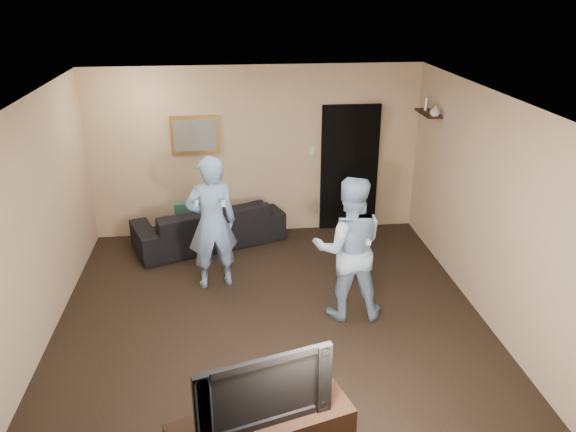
{
  "coord_description": "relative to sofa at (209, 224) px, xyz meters",
  "views": [
    {
      "loc": [
        -0.43,
        -5.75,
        3.7
      ],
      "look_at": [
        0.24,
        0.3,
        1.15
      ],
      "focal_mm": 35.0,
      "sensor_mm": 36.0,
      "label": 1
    }
  ],
  "objects": [
    {
      "name": "shelf_vase",
      "position": [
        3.15,
        -0.55,
        1.76
      ],
      "size": [
        0.17,
        0.17,
        0.15
      ],
      "primitive_type": "imported",
      "rotation": [
        0.0,
        0.0,
        -0.21
      ],
      "color": "silver",
      "rests_on": "wall_shelf"
    },
    {
      "name": "wall_shelf",
      "position": [
        3.15,
        -0.29,
        1.67
      ],
      "size": [
        0.2,
        0.6,
        0.03
      ],
      "primitive_type": "cube",
      "color": "black",
      "rests_on": "wall_right"
    },
    {
      "name": "throw_pillow",
      "position": [
        -0.3,
        0.0,
        0.16
      ],
      "size": [
        0.4,
        0.15,
        0.39
      ],
      "primitive_type": "cube",
      "rotation": [
        0.0,
        0.0,
        0.07
      ],
      "color": "#17473A",
      "rests_on": "sofa"
    },
    {
      "name": "ceiling",
      "position": [
        0.76,
        -2.09,
        2.28
      ],
      "size": [
        5.0,
        5.0,
        0.04
      ],
      "primitive_type": "cube",
      "color": "silver",
      "rests_on": "wall_back"
    },
    {
      "name": "wall_front",
      "position": [
        0.76,
        -4.59,
        0.98
      ],
      "size": [
        5.0,
        0.04,
        2.6
      ],
      "primitive_type": "cube",
      "color": "tan",
      "rests_on": "ground"
    },
    {
      "name": "doorway",
      "position": [
        2.21,
        0.38,
        0.68
      ],
      "size": [
        0.9,
        0.06,
        2.0
      ],
      "primitive_type": "cube",
      "color": "black",
      "rests_on": "ground"
    },
    {
      "name": "wii_player_right",
      "position": [
        1.66,
        -2.16,
        0.55
      ],
      "size": [
        0.9,
        0.73,
        1.73
      ],
      "color": "#95BAD9",
      "rests_on": "ground"
    },
    {
      "name": "ground",
      "position": [
        0.76,
        -2.09,
        -0.32
      ],
      "size": [
        5.0,
        5.0,
        0.0
      ],
      "primitive_type": "plane",
      "color": "black",
      "rests_on": "ground"
    },
    {
      "name": "wall_right",
      "position": [
        3.26,
        -2.09,
        0.98
      ],
      "size": [
        0.04,
        5.0,
        2.6
      ],
      "primitive_type": "cube",
      "color": "tan",
      "rests_on": "ground"
    },
    {
      "name": "painting_canvas",
      "position": [
        -0.14,
        0.35,
        1.28
      ],
      "size": [
        0.62,
        0.01,
        0.47
      ],
      "primitive_type": "cube",
      "color": "slate",
      "rests_on": "painting_frame"
    },
    {
      "name": "wii_player_left",
      "position": [
        0.09,
        -1.27,
        0.56
      ],
      "size": [
        0.71,
        0.56,
        1.76
      ],
      "color": "#7EACDB",
      "rests_on": "ground"
    },
    {
      "name": "light_switch",
      "position": [
        1.61,
        0.38,
        0.98
      ],
      "size": [
        0.08,
        0.02,
        0.12
      ],
      "primitive_type": "cube",
      "color": "silver",
      "rests_on": "wall_back"
    },
    {
      "name": "television",
      "position": [
        0.5,
        -4.36,
        0.51
      ],
      "size": [
        1.09,
        0.44,
        0.63
      ],
      "primitive_type": "imported",
      "rotation": [
        0.0,
        0.0,
        0.28
      ],
      "color": "black",
      "rests_on": "tv_console"
    },
    {
      "name": "wall_left",
      "position": [
        -1.74,
        -2.09,
        0.98
      ],
      "size": [
        0.04,
        5.0,
        2.6
      ],
      "primitive_type": "cube",
      "color": "tan",
      "rests_on": "ground"
    },
    {
      "name": "painting_frame",
      "position": [
        -0.14,
        0.38,
        1.28
      ],
      "size": [
        0.72,
        0.05,
        0.57
      ],
      "primitive_type": "cube",
      "color": "olive",
      "rests_on": "wall_back"
    },
    {
      "name": "wall_back",
      "position": [
        0.76,
        0.41,
        0.98
      ],
      "size": [
        5.0,
        0.04,
        2.6
      ],
      "primitive_type": "cube",
      "color": "tan",
      "rests_on": "ground"
    },
    {
      "name": "sofa",
      "position": [
        0.0,
        0.0,
        0.0
      ],
      "size": [
        2.36,
        1.56,
        0.64
      ],
      "primitive_type": "imported",
      "rotation": [
        0.0,
        0.0,
        3.49
      ],
      "color": "black",
      "rests_on": "ground"
    },
    {
      "name": "shelf_figurine",
      "position": [
        3.15,
        -0.19,
        1.77
      ],
      "size": [
        0.06,
        0.06,
        0.18
      ],
      "primitive_type": "cylinder",
      "color": "silver",
      "rests_on": "wall_shelf"
    }
  ]
}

